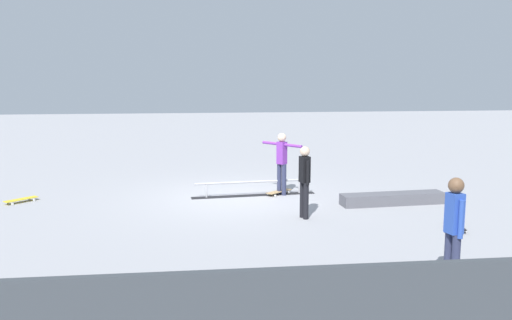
# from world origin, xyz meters

# --- Properties ---
(ground_plane) EXTENTS (60.00, 60.00, 0.00)m
(ground_plane) POSITION_xyz_m (0.00, 0.00, 0.00)
(ground_plane) COLOR #9E9EA3
(grind_rail) EXTENTS (3.20, 0.54, 0.38)m
(grind_rail) POSITION_xyz_m (-0.43, -0.18, 0.17)
(grind_rail) COLOR black
(grind_rail) RESTS_ON ground_plane
(skate_ledge) EXTENTS (2.55, 0.67, 0.27)m
(skate_ledge) POSITION_xyz_m (-3.62, 1.14, 0.13)
(skate_ledge) COLOR #595960
(skate_ledge) RESTS_ON ground_plane
(skater_main) EXTENTS (0.88, 1.03, 1.59)m
(skater_main) POSITION_xyz_m (-1.15, -0.19, 0.93)
(skater_main) COLOR #2D3351
(skater_main) RESTS_ON ground_plane
(skateboard_main) EXTENTS (0.74, 0.67, 0.09)m
(skateboard_main) POSITION_xyz_m (-1.09, -0.23, 0.07)
(skateboard_main) COLOR tan
(skateboard_main) RESTS_ON ground_plane
(bystander_blue_shirt) EXTENTS (0.23, 0.37, 1.64)m
(bystander_blue_shirt) POSITION_xyz_m (-2.58, 6.20, 0.92)
(bystander_blue_shirt) COLOR #2D3351
(bystander_blue_shirt) RESTS_ON ground_plane
(bystander_black_shirt) EXTENTS (0.23, 0.36, 1.56)m
(bystander_black_shirt) POSITION_xyz_m (-1.25, 2.14, 0.88)
(bystander_black_shirt) COLOR black
(bystander_black_shirt) RESTS_ON ground_plane
(loose_skateboard_black) EXTENTS (0.36, 0.82, 0.09)m
(loose_skateboard_black) POSITION_xyz_m (-4.12, 3.30, 0.07)
(loose_skateboard_black) COLOR black
(loose_skateboard_black) RESTS_ON ground_plane
(loose_skateboard_yellow) EXTENTS (0.71, 0.70, 0.09)m
(loose_skateboard_yellow) POSITION_xyz_m (5.26, -0.09, 0.07)
(loose_skateboard_yellow) COLOR yellow
(loose_skateboard_yellow) RESTS_ON ground_plane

